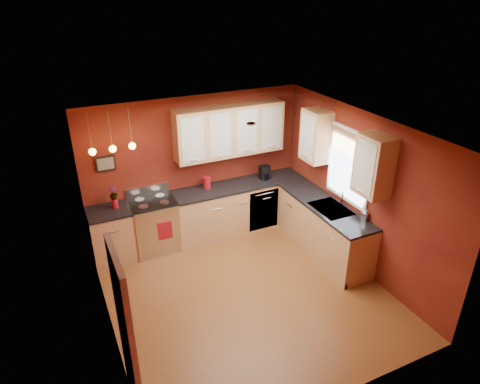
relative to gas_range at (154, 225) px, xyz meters
name	(u,v)px	position (x,y,z in m)	size (l,w,h in m)	color
floor	(246,293)	(0.92, -1.80, -0.48)	(4.20, 4.20, 0.00)	brown
ceiling	(248,131)	(0.92, -1.80, 2.12)	(4.00, 4.20, 0.02)	#F0E3D0
wall_back	(196,167)	(0.92, 0.30, 0.82)	(4.00, 0.02, 2.60)	maroon
wall_front	(338,314)	(0.92, -3.90, 0.82)	(4.00, 0.02, 2.60)	maroon
wall_left	(101,254)	(-1.08, -1.80, 0.82)	(0.02, 4.20, 2.60)	maroon
wall_right	(360,193)	(2.92, -1.80, 0.82)	(0.02, 4.20, 2.60)	maroon
base_cabinets_back_left	(112,236)	(-0.73, 0.00, -0.03)	(0.70, 0.60, 0.90)	tan
base_cabinets_back_right	(239,207)	(1.65, 0.00, -0.03)	(2.54, 0.60, 0.90)	tan
base_cabinets_right	(323,229)	(2.62, -1.35, -0.03)	(0.60, 2.10, 0.90)	tan
counter_back_left	(108,211)	(-0.73, 0.00, 0.44)	(0.70, 0.62, 0.04)	black
counter_back_right	(239,185)	(1.65, 0.00, 0.44)	(2.54, 0.62, 0.04)	black
counter_right	(325,205)	(2.62, -1.35, 0.44)	(0.62, 2.10, 0.04)	black
gas_range	(154,225)	(0.00, 0.00, 0.00)	(0.76, 0.64, 1.11)	silver
dishwasher_front	(264,210)	(2.02, -0.29, -0.03)	(0.60, 0.02, 0.80)	silver
sink	(331,210)	(2.62, -1.50, 0.43)	(0.50, 0.70, 0.33)	gray
window	(349,164)	(2.89, -1.50, 1.21)	(0.06, 1.02, 1.22)	white
door_left_wall	(127,336)	(-1.05, -3.00, 0.54)	(0.12, 0.82, 2.05)	white
upper_cabinets_back	(230,131)	(1.52, 0.12, 1.47)	(2.00, 0.35, 0.90)	tan
upper_cabinets_right	(343,149)	(2.75, -1.48, 1.47)	(0.35, 1.95, 0.90)	tan
wall_picture	(106,163)	(-0.63, 0.28, 1.17)	(0.32, 0.03, 0.26)	black
pendant_lights	(113,148)	(-0.53, -0.05, 1.53)	(0.71, 0.11, 0.66)	gray
red_canister	(207,182)	(1.05, 0.10, 0.57)	(0.15, 0.15, 0.22)	maroon
red_vase	(115,203)	(-0.60, 0.05, 0.54)	(0.10, 0.10, 0.16)	maroon
flowers	(113,194)	(-0.60, 0.05, 0.72)	(0.13, 0.13, 0.23)	maroon
coffee_maker	(265,173)	(2.18, 0.00, 0.58)	(0.19, 0.18, 0.27)	black
soap_pump	(366,215)	(2.87, -2.05, 0.56)	(0.09, 0.09, 0.20)	silver
dish_towel	(165,230)	(0.10, -0.33, 0.04)	(0.24, 0.02, 0.33)	maroon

